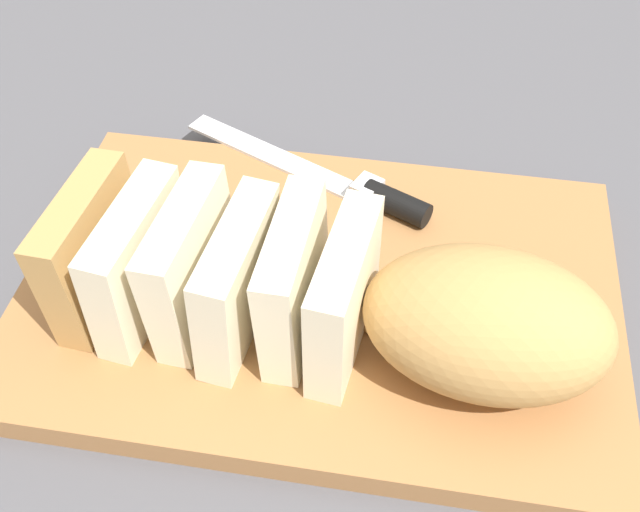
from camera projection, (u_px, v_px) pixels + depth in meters
name	position (u px, v px, depth m)	size (l,w,h in m)	color
ground_plane	(320.00, 302.00, 0.57)	(3.00, 3.00, 0.00)	#4C4C51
cutting_board	(320.00, 293.00, 0.56)	(0.44, 0.29, 0.02)	#9E6B3D
bread_loaf	(351.00, 298.00, 0.49)	(0.37, 0.12, 0.09)	tan
bread_knife	(357.00, 188.00, 0.62)	(0.23, 0.11, 0.02)	silver
crumb_near_knife	(354.00, 334.00, 0.52)	(0.01, 0.01, 0.01)	#996633
crumb_near_loaf	(347.00, 241.00, 0.58)	(0.00, 0.00, 0.00)	#996633
crumb_stray_left	(367.00, 327.00, 0.52)	(0.01, 0.01, 0.01)	#996633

